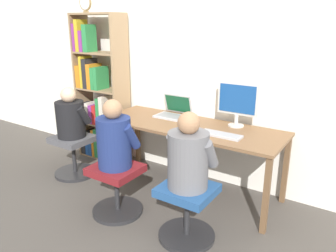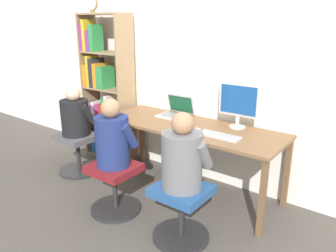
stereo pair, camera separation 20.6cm
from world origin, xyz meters
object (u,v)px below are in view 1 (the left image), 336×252
(desktop_monitor, at_px, (237,103))
(person_at_monitor, at_px, (188,156))
(office_chair_left, at_px, (187,209))
(office_chair_side, at_px, (74,153))
(person_at_laptop, at_px, (114,139))
(desk_clock, at_px, (85,3))
(laptop, at_px, (173,112))
(keyboard, at_px, (221,135))
(person_near_shelf, at_px, (71,116))
(office_chair_right, at_px, (117,187))
(bookshelf, at_px, (97,96))

(desktop_monitor, distance_m, person_at_monitor, 1.00)
(office_chair_left, xyz_separation_m, office_chair_side, (-1.77, 0.32, 0.00))
(desktop_monitor, xyz_separation_m, person_at_laptop, (-0.77, -1.01, -0.24))
(person_at_laptop, bearing_deg, desk_clock, 143.62)
(laptop, height_order, keyboard, laptop)
(keyboard, height_order, office_chair_side, keyboard)
(desk_clock, distance_m, office_chair_side, 1.81)
(person_near_shelf, bearing_deg, office_chair_right, -19.42)
(office_chair_left, distance_m, office_chair_side, 1.80)
(keyboard, height_order, person_at_monitor, person_at_monitor)
(desktop_monitor, distance_m, bookshelf, 1.94)
(person_at_laptop, xyz_separation_m, person_near_shelf, (-1.01, 0.35, -0.03))
(office_chair_left, xyz_separation_m, desk_clock, (-1.94, 0.83, 1.73))
(office_chair_right, relative_size, person_near_shelf, 0.83)
(person_near_shelf, bearing_deg, office_chair_left, -10.30)
(keyboard, xyz_separation_m, office_chair_right, (-0.77, -0.64, -0.49))
(office_chair_left, bearing_deg, desk_clock, 156.70)
(laptop, relative_size, person_at_laptop, 0.55)
(office_chair_side, bearing_deg, person_at_monitor, -10.01)
(person_near_shelf, bearing_deg, desktop_monitor, 20.24)
(laptop, relative_size, keyboard, 0.89)
(keyboard, distance_m, office_chair_side, 1.87)
(desktop_monitor, relative_size, person_at_laptop, 0.71)
(person_at_monitor, relative_size, desk_clock, 3.14)
(office_chair_right, distance_m, person_at_monitor, 0.91)
(keyboard, distance_m, desk_clock, 2.31)
(person_at_monitor, bearing_deg, desk_clock, 156.82)
(desk_clock, xyz_separation_m, office_chair_side, (0.16, -0.52, -1.73))
(bookshelf, distance_m, office_chair_side, 0.84)
(desktop_monitor, bearing_deg, keyboard, -90.07)
(person_at_laptop, height_order, desk_clock, desk_clock)
(desktop_monitor, height_order, office_chair_right, desktop_monitor)
(office_chair_side, bearing_deg, desktop_monitor, 20.36)
(desk_clock, xyz_separation_m, person_near_shelf, (0.16, -0.51, -1.27))
(person_at_laptop, bearing_deg, desktop_monitor, 52.41)
(person_at_monitor, relative_size, person_near_shelf, 1.08)
(office_chair_left, bearing_deg, bookshelf, 154.78)
(keyboard, xyz_separation_m, person_near_shelf, (-1.78, -0.29, -0.03))
(bookshelf, xyz_separation_m, desk_clock, (-0.01, -0.07, 1.16))
(person_at_laptop, bearing_deg, office_chair_side, 161.06)
(office_chair_right, bearing_deg, keyboard, 39.75)
(person_at_monitor, height_order, person_near_shelf, person_at_monitor)
(desk_clock, distance_m, person_near_shelf, 1.38)
(laptop, relative_size, bookshelf, 0.19)
(office_chair_left, height_order, office_chair_right, same)
(laptop, height_order, office_chair_side, laptop)
(person_at_laptop, height_order, office_chair_side, person_at_laptop)
(bookshelf, height_order, person_near_shelf, bookshelf)
(office_chair_right, relative_size, person_at_laptop, 0.76)
(laptop, xyz_separation_m, person_at_monitor, (0.73, -0.92, -0.05))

